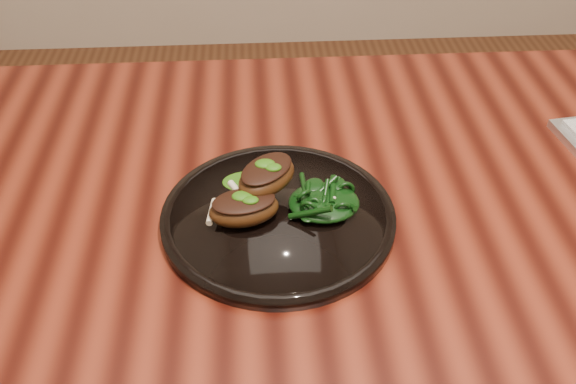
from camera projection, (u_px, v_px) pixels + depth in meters
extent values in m
cube|color=black|center=(421.00, 196.00, 0.93)|extent=(1.60, 0.80, 0.04)
cylinder|color=#3A1C0D|center=(28.00, 243.00, 1.39)|extent=(0.06, 0.06, 0.71)
cylinder|color=black|center=(278.00, 218.00, 0.85)|extent=(0.31, 0.31, 0.02)
torus|color=black|center=(278.00, 216.00, 0.85)|extent=(0.31, 0.31, 0.02)
cylinder|color=black|center=(278.00, 215.00, 0.85)|extent=(0.20, 0.20, 0.00)
ellipsoid|color=#3D200B|center=(244.00, 209.00, 0.82)|extent=(0.10, 0.08, 0.04)
ellipsoid|color=black|center=(244.00, 201.00, 0.81)|extent=(0.09, 0.07, 0.01)
cylinder|color=beige|center=(212.00, 212.00, 0.83)|extent=(0.02, 0.05, 0.01)
ellipsoid|color=#1B4F08|center=(243.00, 198.00, 0.81)|extent=(0.03, 0.02, 0.01)
ellipsoid|color=#3D200B|center=(267.00, 177.00, 0.85)|extent=(0.11, 0.11, 0.04)
ellipsoid|color=black|center=(266.00, 169.00, 0.84)|extent=(0.09, 0.10, 0.01)
cylinder|color=beige|center=(238.00, 192.00, 0.83)|extent=(0.03, 0.04, 0.01)
ellipsoid|color=#1B4F08|center=(266.00, 165.00, 0.83)|extent=(0.03, 0.02, 0.01)
ellipsoid|color=#1B4F08|center=(248.00, 181.00, 0.89)|extent=(0.07, 0.05, 0.00)
ellipsoid|color=black|center=(324.00, 202.00, 0.85)|extent=(0.09, 0.08, 0.02)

